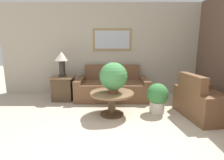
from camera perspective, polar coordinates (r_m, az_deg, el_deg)
name	(u,v)px	position (r m, az deg, el deg)	size (l,w,h in m)	color
ground_plane	(122,158)	(2.49, 3.31, -24.15)	(20.00, 20.00, 0.00)	#BCAD93
wall_back	(116,50)	(5.15, 1.43, 9.91)	(6.68, 0.09, 2.60)	#B2A893
couch_main	(112,88)	(4.76, 0.04, -2.63)	(1.92, 0.95, 0.88)	brown
armchair	(205,103)	(4.02, 27.97, -6.63)	(1.00, 1.23, 0.88)	brown
coffee_table	(112,99)	(3.63, -0.05, -6.07)	(0.90, 0.90, 0.49)	#4C3823
side_table	(63,88)	(4.82, -15.64, -2.46)	(0.59, 0.59, 0.63)	#4C3823
table_lamp	(62,59)	(4.70, -16.14, 6.47)	(0.36, 0.36, 0.64)	#2D2823
potted_plant_on_table	(113,77)	(3.50, 0.42, 1.09)	(0.56, 0.56, 0.62)	brown
potted_plant_floor	(157,97)	(3.84, 14.58, -5.34)	(0.45, 0.45, 0.65)	beige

